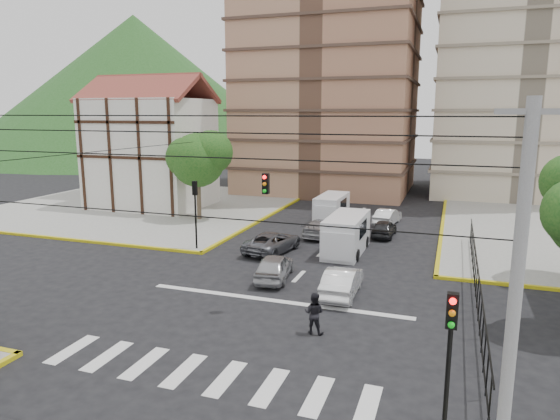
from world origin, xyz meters
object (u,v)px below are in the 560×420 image
at_px(traffic_light_se, 449,348).
at_px(pedestrian_crosswalk, 314,313).
at_px(car_white_front_right, 342,282).
at_px(van_right_lane, 345,236).
at_px(van_left_lane, 331,209).
at_px(car_silver_front_left, 274,267).
at_px(traffic_light_nw, 195,203).

xyz_separation_m(traffic_light_se, pedestrian_crosswalk, (-5.13, 6.20, -2.26)).
height_order(car_white_front_right, pedestrian_crosswalk, pedestrian_crosswalk).
bearing_deg(traffic_light_se, van_right_lane, 109.36).
relative_size(van_right_lane, car_white_front_right, 1.27).
bearing_deg(van_left_lane, van_right_lane, -69.68).
bearing_deg(pedestrian_crosswalk, traffic_light_se, 132.15).
bearing_deg(car_white_front_right, van_right_lane, -80.83).
relative_size(van_right_lane, van_left_lane, 1.09).
bearing_deg(van_left_lane, car_silver_front_left, -87.17).
relative_size(traffic_light_se, car_silver_front_left, 1.08).
bearing_deg(car_silver_front_left, van_left_lane, -96.20).
relative_size(car_white_front_right, pedestrian_crosswalk, 2.46).
relative_size(van_left_lane, pedestrian_crosswalk, 2.87).
xyz_separation_m(traffic_light_se, van_left_lane, (-9.36, 26.72, -2.04)).
bearing_deg(van_right_lane, van_left_lane, 109.69).
relative_size(traffic_light_se, traffic_light_nw, 1.00).
distance_m(traffic_light_se, van_left_lane, 28.38).
bearing_deg(traffic_light_nw, pedestrian_crosswalk, -41.94).
bearing_deg(traffic_light_nw, traffic_light_se, -45.00).
xyz_separation_m(traffic_light_se, van_right_lane, (-6.35, 18.08, -1.94)).
bearing_deg(van_left_lane, traffic_light_se, -69.57).
bearing_deg(van_left_lane, car_white_front_right, -73.50).
xyz_separation_m(traffic_light_nw, van_left_lane, (6.24, 11.12, -2.04)).
bearing_deg(traffic_light_nw, car_silver_front_left, -28.60).
relative_size(traffic_light_nw, van_right_lane, 0.82).
distance_m(traffic_light_se, car_silver_front_left, 15.11).
distance_m(van_left_lane, car_white_front_right, 16.52).
distance_m(van_right_lane, pedestrian_crosswalk, 11.95).
bearing_deg(pedestrian_crosswalk, van_right_lane, -81.64).
bearing_deg(car_silver_front_left, traffic_light_se, 118.82).
relative_size(traffic_light_se, car_white_front_right, 1.05).
xyz_separation_m(traffic_light_nw, car_white_front_right, (10.62, -4.81, -2.42)).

